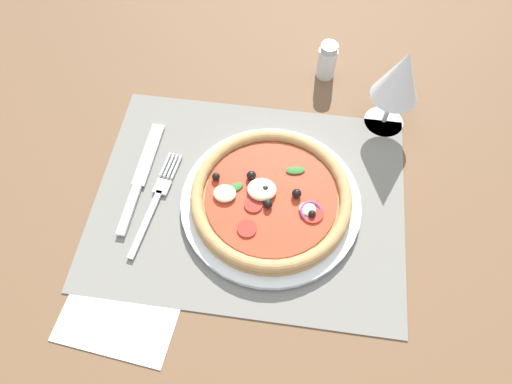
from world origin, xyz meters
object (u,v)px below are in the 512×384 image
(fork, at_px, (157,197))
(wine_glass, at_px, (400,77))
(plate, at_px, (271,202))
(pepper_shaker, at_px, (327,61))
(knife, at_px, (141,175))
(napkin, at_px, (124,303))
(pizza, at_px, (271,197))

(fork, bearing_deg, wine_glass, -52.29)
(wine_glass, bearing_deg, plate, -132.55)
(wine_glass, height_order, pepper_shaker, wine_glass)
(plate, height_order, wine_glass, wine_glass)
(knife, bearing_deg, napkin, -170.21)
(pizza, bearing_deg, knife, 173.98)
(napkin, distance_m, pepper_shaker, 0.51)
(wine_glass, bearing_deg, knife, -156.51)
(wine_glass, relative_size, pepper_shaker, 2.22)
(pepper_shaker, bearing_deg, fork, -128.83)
(fork, bearing_deg, napkin, -174.49)
(plate, relative_size, pepper_shaker, 3.92)
(pizza, bearing_deg, pepper_shaker, 77.01)
(knife, xyz_separation_m, pepper_shaker, (0.26, 0.25, 0.03))
(knife, distance_m, pepper_shaker, 0.37)
(napkin, bearing_deg, pepper_shaker, 62.08)
(knife, relative_size, napkin, 1.33)
(napkin, relative_size, pepper_shaker, 2.24)
(fork, relative_size, pepper_shaker, 2.69)
(pizza, xyz_separation_m, wine_glass, (0.17, 0.18, 0.08))
(pizza, relative_size, pepper_shaker, 3.46)
(plate, relative_size, knife, 1.31)
(pizza, bearing_deg, fork, -175.53)
(pepper_shaker, bearing_deg, pizza, -102.99)
(knife, xyz_separation_m, wine_glass, (0.37, 0.16, 0.10))
(fork, distance_m, napkin, 0.16)
(knife, bearing_deg, wine_glass, -64.70)
(pizza, distance_m, wine_glass, 0.26)
(plate, height_order, pizza, pizza)
(wine_glass, bearing_deg, fork, -149.87)
(fork, height_order, knife, knife)
(knife, bearing_deg, plate, -94.19)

